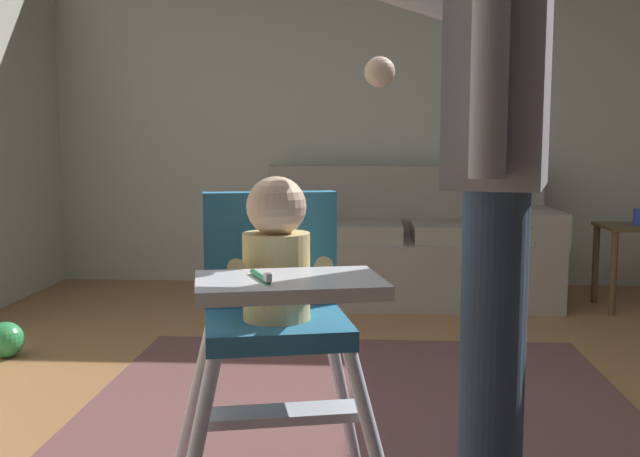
# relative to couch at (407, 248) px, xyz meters

# --- Properties ---
(wall_far) EXTENTS (5.25, 0.06, 2.53)m
(wall_far) POSITION_rel_couch_xyz_m (-0.29, 0.52, 0.93)
(wall_far) COLOR beige
(wall_far) RESTS_ON ground
(couch) EXTENTS (1.86, 0.86, 0.86)m
(couch) POSITION_rel_couch_xyz_m (0.00, 0.00, 0.00)
(couch) COLOR gray
(couch) RESTS_ON ground
(high_chair) EXTENTS (0.72, 0.81, 0.94)m
(high_chair) POSITION_rel_couch_xyz_m (-0.49, -2.94, 0.31)
(high_chair) COLOR white
(high_chair) RESTS_ON ground
(adult_standing) EXTENTS (0.50, 0.58, 1.69)m
(adult_standing) POSITION_rel_couch_xyz_m (0.03, -3.08, 0.63)
(adult_standing) COLOR #364B65
(adult_standing) RESTS_ON ground
(toy_ball) EXTENTS (0.17, 0.17, 0.17)m
(toy_ball) POSITION_rel_couch_xyz_m (-1.98, -1.48, -0.25)
(toy_ball) COLOR green
(toy_ball) RESTS_ON ground
(side_table) EXTENTS (0.40, 0.40, 0.52)m
(side_table) POSITION_rel_couch_xyz_m (1.36, -0.25, 0.05)
(side_table) COLOR brown
(side_table) RESTS_ON ground
(sippy_cup) EXTENTS (0.07, 0.07, 0.10)m
(sippy_cup) POSITION_rel_couch_xyz_m (1.38, -0.25, 0.24)
(sippy_cup) COLOR #284CB7
(sippy_cup) RESTS_ON side_table
(wall_clock) EXTENTS (0.27, 0.04, 0.27)m
(wall_clock) POSITION_rel_couch_xyz_m (0.79, 0.48, 1.49)
(wall_clock) COLOR white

